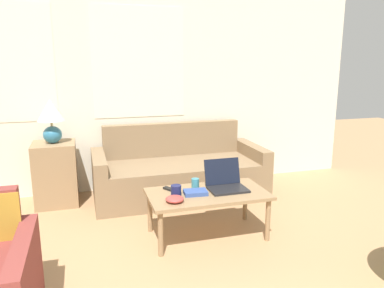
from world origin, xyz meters
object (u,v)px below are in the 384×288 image
object	(u,v)px
table_lamp	(51,117)
book_red	(195,192)
coffee_table	(208,197)
tv_remote	(170,189)
snack_bowl	(175,199)
laptop	(226,182)
cup_yellow	(176,190)
cup_navy	(195,184)
couch	(179,174)

from	to	relation	value
table_lamp	book_red	size ratio (longest dim) A/B	2.20
coffee_table	tv_remote	distance (m)	0.35
table_lamp	snack_bowl	world-z (taller)	table_lamp
table_lamp	coffee_table	xyz separation A→B (m)	(1.36, -1.24, -0.61)
table_lamp	laptop	world-z (taller)	table_lamp
cup_yellow	snack_bowl	bearing A→B (deg)	-108.60
coffee_table	cup_yellow	distance (m)	0.30
cup_navy	book_red	world-z (taller)	cup_navy
book_red	laptop	bearing A→B (deg)	12.41
cup_navy	tv_remote	world-z (taller)	cup_navy
coffee_table	snack_bowl	bearing A→B (deg)	-157.30
cup_yellow	book_red	distance (m)	0.18
table_lamp	book_red	distance (m)	1.85
table_lamp	book_red	world-z (taller)	table_lamp
couch	cup_yellow	distance (m)	1.19
table_lamp	snack_bowl	xyz separation A→B (m)	(1.02, -1.38, -0.54)
cup_navy	book_red	xyz separation A→B (m)	(-0.04, -0.15, -0.03)
snack_bowl	tv_remote	xyz separation A→B (m)	(0.03, 0.29, -0.02)
laptop	cup_yellow	size ratio (longest dim) A/B	3.69
snack_bowl	tv_remote	distance (m)	0.29
couch	coffee_table	size ratio (longest dim) A/B	1.85
coffee_table	cup_navy	xyz separation A→B (m)	(-0.07, 0.13, 0.09)
coffee_table	book_red	bearing A→B (deg)	-172.36
couch	laptop	xyz separation A→B (m)	(0.17, -1.08, 0.22)
laptop	book_red	size ratio (longest dim) A/B	1.59
coffee_table	snack_bowl	world-z (taller)	snack_bowl
couch	cup_navy	world-z (taller)	couch
tv_remote	cup_navy	bearing A→B (deg)	-3.74
tv_remote	snack_bowl	bearing A→B (deg)	-96.03
laptop	tv_remote	world-z (taller)	laptop
cup_navy	laptop	bearing A→B (deg)	-16.73
couch	snack_bowl	bearing A→B (deg)	-105.97
couch	cup_yellow	xyz separation A→B (m)	(-0.32, -1.13, 0.21)
tv_remote	table_lamp	bearing A→B (deg)	133.85
book_red	snack_bowl	bearing A→B (deg)	-150.27
snack_bowl	book_red	xyz separation A→B (m)	(0.22, 0.13, -0.01)
cup_yellow	table_lamp	bearing A→B (deg)	130.79
cup_navy	cup_yellow	distance (m)	0.25
cup_navy	snack_bowl	distance (m)	0.38
book_red	tv_remote	distance (m)	0.25
couch	table_lamp	distance (m)	1.57
coffee_table	cup_yellow	bearing A→B (deg)	179.18
cup_yellow	tv_remote	bearing A→B (deg)	97.25
cup_navy	cup_yellow	bearing A→B (deg)	-148.99
snack_bowl	book_red	distance (m)	0.25
tv_remote	couch	bearing A→B (deg)	71.24
coffee_table	laptop	distance (m)	0.23
couch	snack_bowl	world-z (taller)	couch
couch	book_red	xyz separation A→B (m)	(-0.14, -1.15, 0.18)
snack_bowl	laptop	bearing A→B (deg)	20.06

